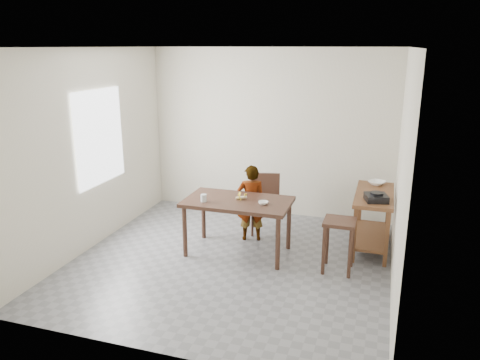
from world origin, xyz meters
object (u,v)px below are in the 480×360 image
(prep_counter, at_px, (372,221))
(stool, at_px, (338,246))
(child, at_px, (251,203))
(dining_chair, at_px, (265,205))
(dining_table, at_px, (238,227))

(prep_counter, bearing_deg, stool, -113.88)
(child, xyz_separation_m, dining_chair, (0.12, 0.33, -0.12))
(child, xyz_separation_m, stool, (1.31, -0.62, -0.22))
(dining_table, xyz_separation_m, child, (0.04, 0.48, 0.18))
(dining_chair, distance_m, stool, 1.52)
(prep_counter, height_order, stool, prep_counter)
(dining_chair, bearing_deg, dining_table, -114.52)
(prep_counter, distance_m, child, 1.70)
(dining_table, xyz_separation_m, prep_counter, (1.72, 0.70, 0.03))
(prep_counter, bearing_deg, dining_chair, 175.63)
(child, bearing_deg, stool, 136.99)
(child, height_order, stool, child)
(dining_chair, bearing_deg, prep_counter, -17.38)
(prep_counter, height_order, dining_chair, dining_chair)
(dining_table, distance_m, prep_counter, 1.86)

